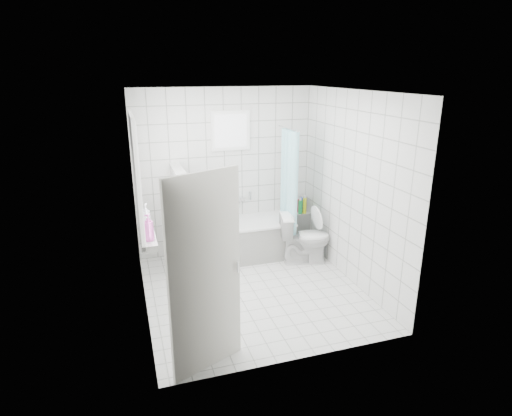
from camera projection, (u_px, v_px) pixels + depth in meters
name	position (u px, v px, depth m)	size (l,w,h in m)	color
ground	(254.00, 291.00, 5.75)	(3.00, 3.00, 0.00)	white
ceiling	(253.00, 91.00, 4.95)	(3.00, 3.00, 0.00)	white
wall_back	(225.00, 172.00, 6.71)	(2.80, 0.02, 2.60)	white
wall_front	(301.00, 242.00, 3.99)	(2.80, 0.02, 2.60)	white
wall_left	(138.00, 209.00, 4.95)	(0.02, 3.00, 2.60)	white
wall_right	(352.00, 189.00, 5.76)	(0.02, 3.00, 2.60)	white
window_left	(138.00, 177.00, 5.14)	(0.01, 0.90, 1.40)	white
window_back	(231.00, 131.00, 6.50)	(0.50, 0.01, 0.50)	white
window_sill	(147.00, 234.00, 5.38)	(0.18, 1.02, 0.08)	white
door	(205.00, 276.00, 3.99)	(0.04, 0.80, 2.00)	silver
bathtub	(239.00, 240.00, 6.72)	(1.66, 0.77, 0.58)	white
partition_wall	(181.00, 219.00, 6.27)	(0.15, 0.85, 1.50)	white
tiled_ledge	(299.00, 227.00, 7.28)	(0.40, 0.24, 0.55)	white
toilet	(305.00, 238.00, 6.52)	(0.43, 0.76, 0.77)	white
curtain_rod	(288.00, 128.00, 6.39)	(0.02, 0.02, 0.80)	silver
shower_curtain	(289.00, 189.00, 6.55)	(0.14, 0.48, 1.78)	#4ED7E6
tub_faucet	(239.00, 199.00, 6.88)	(0.18, 0.06, 0.06)	silver
sill_bottles	(147.00, 221.00, 5.26)	(0.16, 0.78, 0.33)	#B2599E
ledge_bottles	(301.00, 206.00, 7.14)	(0.15, 0.17, 0.27)	#FAFF1A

